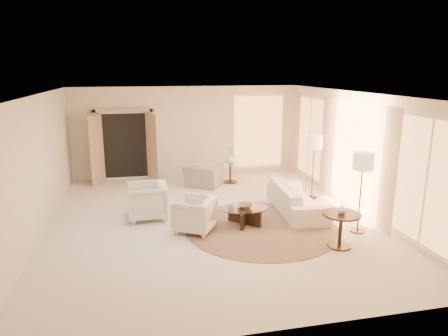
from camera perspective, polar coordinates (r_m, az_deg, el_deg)
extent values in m
cube|color=silver|center=(9.04, -1.97, -7.58)|extent=(7.00, 8.00, 0.02)
cube|color=white|center=(8.42, -2.13, 10.50)|extent=(7.00, 8.00, 0.02)
cube|color=beige|center=(12.51, -5.27, 5.14)|extent=(7.00, 0.04, 2.80)
cube|color=beige|center=(4.91, 6.27, -8.99)|extent=(7.00, 0.04, 2.80)
cube|color=beige|center=(8.74, -25.27, 0.00)|extent=(0.04, 8.00, 2.80)
cube|color=beige|center=(9.84, 18.48, 2.06)|extent=(0.04, 8.00, 2.80)
cube|color=tan|center=(12.38, -13.95, 3.18)|extent=(1.80, 0.12, 2.16)
cube|color=tan|center=(12.18, -17.73, 2.52)|extent=(0.35, 0.66, 2.00)
cube|color=tan|center=(12.12, -10.18, 2.91)|extent=(0.35, 0.66, 2.00)
cylinder|color=#472F20|center=(8.68, 5.42, -8.45)|extent=(3.68, 3.68, 0.01)
imported|color=white|center=(9.63, 10.31, -4.29)|extent=(1.01, 2.30, 0.66)
imported|color=white|center=(9.21, -10.92, -4.41)|extent=(0.81, 0.87, 0.89)
imported|color=white|center=(8.38, -4.23, -6.40)|extent=(1.01, 1.03, 0.79)
imported|color=gray|center=(11.50, -3.00, -0.56)|extent=(1.17, 1.07, 0.86)
cube|color=black|center=(8.77, 2.95, -6.97)|extent=(0.62, 0.60, 0.35)
cube|color=black|center=(8.77, 2.95, -6.97)|extent=(0.38, 0.76, 0.35)
cylinder|color=white|center=(8.70, 2.97, -5.72)|extent=(1.25, 1.25, 0.02)
cylinder|color=black|center=(8.09, 16.13, -10.62)|extent=(0.45, 0.45, 0.03)
cylinder|color=black|center=(7.97, 16.28, -8.58)|extent=(0.07, 0.07, 0.64)
cylinder|color=black|center=(7.85, 16.45, -6.36)|extent=(0.71, 0.71, 0.03)
cylinder|color=#32241B|center=(11.96, 0.89, -2.02)|extent=(0.40, 0.40, 0.03)
cylinder|color=#32241B|center=(11.88, 0.90, -0.70)|extent=(0.06, 0.06, 0.58)
cylinder|color=white|center=(11.81, 0.90, 0.70)|extent=(0.53, 0.53, 0.03)
cylinder|color=#32241B|center=(10.80, 12.38, -4.11)|extent=(0.28, 0.28, 0.03)
cylinder|color=#32241B|center=(10.61, 12.58, -0.54)|extent=(0.03, 0.03, 1.42)
cylinder|color=beige|center=(10.45, 12.80, 3.67)|extent=(0.41, 0.41, 0.35)
cylinder|color=#32241B|center=(8.90, 18.49, -8.51)|extent=(0.29, 0.29, 0.03)
cylinder|color=#32241B|center=(8.66, 18.85, -4.21)|extent=(0.03, 0.03, 1.43)
cylinder|color=beige|center=(8.46, 19.27, 0.93)|extent=(0.41, 0.41, 0.35)
imported|color=brown|center=(8.68, 2.97, -5.41)|extent=(0.37, 0.37, 0.08)
imported|color=white|center=(7.82, 16.49, -5.70)|extent=(0.21, 0.21, 0.17)
imported|color=white|center=(11.78, 0.91, 1.36)|extent=(0.28, 0.28, 0.26)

